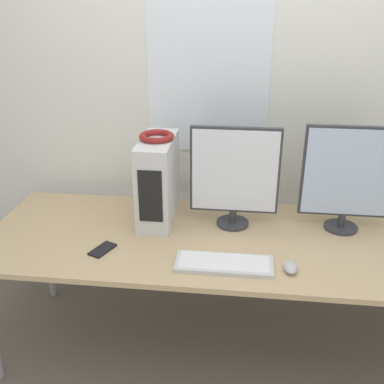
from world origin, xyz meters
name	(u,v)px	position (x,y,z in m)	size (l,w,h in m)	color
wall_back	(246,90)	(0.00, 1.00, 1.35)	(8.00, 0.07, 2.70)	silver
desk	(239,245)	(0.00, 0.43, 0.68)	(2.60, 0.87, 0.71)	tan
pc_tower	(158,180)	(-0.44, 0.61, 0.94)	(0.17, 0.41, 0.46)	silver
headphones	(157,136)	(-0.44, 0.61, 1.19)	(0.18, 0.18, 0.03)	maroon
monitor_main	(235,175)	(-0.04, 0.59, 1.00)	(0.46, 0.17, 0.54)	#333338
monitor_right_near	(348,177)	(0.53, 0.61, 1.01)	(0.46, 0.17, 0.56)	#333338
keyboard	(224,264)	(-0.06, 0.18, 0.72)	(0.44, 0.17, 0.02)	silver
mouse	(291,267)	(0.24, 0.18, 0.73)	(0.06, 0.10, 0.04)	#B2B2B7
cell_phone	(103,249)	(-0.65, 0.25, 0.72)	(0.12, 0.15, 0.01)	black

